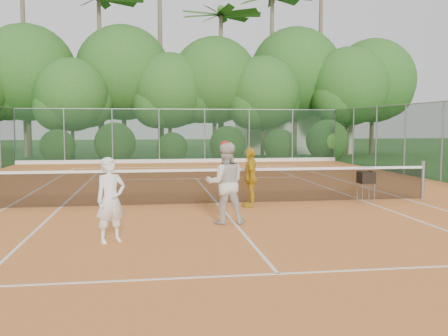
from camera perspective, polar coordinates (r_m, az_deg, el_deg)
The scene contains 14 objects.
ground at distance 13.51m, azimuth -0.70°, elevation -4.21°, with size 120.00×120.00×0.00m, color #214C1B.
clay_court at distance 13.50m, azimuth -0.70°, elevation -4.17°, with size 18.00×36.00×0.02m, color orange.
club_building at distance 38.75m, azimuth 7.75°, elevation 3.98°, with size 8.00×5.00×3.00m, color beige.
tennis_net at distance 13.43m, azimuth -0.70°, elevation -1.97°, with size 11.97×0.10×1.10m.
player_white at distance 9.28m, azimuth -12.81°, elevation -3.59°, with size 0.57×0.37×1.55m, color white.
player_center_grp at distance 10.74m, azimuth 0.15°, elevation -1.71°, with size 0.88×0.70×1.79m.
player_yellow at distance 12.98m, azimuth 3.03°, elevation -1.06°, with size 0.91×0.38×1.55m, color gold.
ball_hopper at distance 14.03m, azimuth 15.93°, elevation -1.11°, with size 0.38×0.38×0.88m.
stray_ball_a at distance 24.95m, azimuth -8.95°, elevation 0.09°, with size 0.07×0.07×0.07m, color #AEC52E.
stray_ball_b at distance 26.31m, azimuth -6.81°, elevation 0.37°, with size 0.07×0.07×0.07m, color yellow.
stray_ball_c at distance 24.37m, azimuth 0.09°, elevation 0.04°, with size 0.07×0.07×0.07m, color yellow.
court_markings at distance 13.50m, azimuth -0.70°, elevation -4.12°, with size 11.03×23.83×0.01m.
fence_back at distance 28.27m, azimuth -4.81°, elevation 3.68°, with size 18.07×0.07×3.00m.
tropical_treeline at distance 33.72m, azimuth -2.96°, elevation 10.02°, with size 32.10×8.49×15.03m.
Camera 1 is at (-1.79, -13.21, 2.16)m, focal length 40.00 mm.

